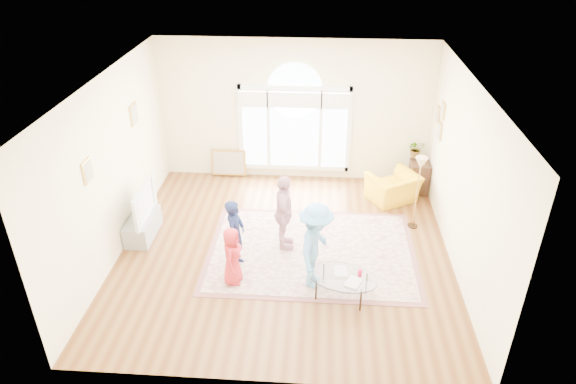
# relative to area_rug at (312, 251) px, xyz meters

# --- Properties ---
(ground) EXTENTS (6.00, 6.00, 0.00)m
(ground) POSITION_rel_area_rug_xyz_m (-0.50, -0.00, -0.01)
(ground) COLOR #582F13
(ground) RESTS_ON ground
(room_shell) EXTENTS (6.00, 6.00, 6.00)m
(room_shell) POSITION_rel_area_rug_xyz_m (-0.49, 2.83, 1.56)
(room_shell) COLOR beige
(room_shell) RESTS_ON ground
(area_rug) EXTENTS (3.60, 2.60, 0.02)m
(area_rug) POSITION_rel_area_rug_xyz_m (0.00, 0.00, 0.00)
(area_rug) COLOR #C4B29A
(area_rug) RESTS_ON ground
(rug_border) EXTENTS (3.80, 2.80, 0.01)m
(rug_border) POSITION_rel_area_rug_xyz_m (0.00, 0.00, -0.00)
(rug_border) COLOR brown
(rug_border) RESTS_ON ground
(tv_console) EXTENTS (0.45, 1.00, 0.42)m
(tv_console) POSITION_rel_area_rug_xyz_m (-3.25, 0.30, 0.20)
(tv_console) COLOR #95989D
(tv_console) RESTS_ON ground
(television) EXTENTS (0.17, 1.14, 0.66)m
(television) POSITION_rel_area_rug_xyz_m (-3.24, 0.30, 0.74)
(television) COLOR black
(television) RESTS_ON tv_console
(coffee_table) EXTENTS (1.30, 1.02, 0.54)m
(coffee_table) POSITION_rel_area_rug_xyz_m (0.51, -1.22, 0.39)
(coffee_table) COLOR silver
(coffee_table) RESTS_ON ground
(armchair) EXTENTS (1.25, 1.21, 0.62)m
(armchair) POSITION_rel_area_rug_xyz_m (1.67, 1.99, 0.30)
(armchair) COLOR yellow
(armchair) RESTS_ON ground
(side_cabinet) EXTENTS (0.40, 0.50, 0.70)m
(side_cabinet) POSITION_rel_area_rug_xyz_m (2.28, 2.46, 0.34)
(side_cabinet) COLOR black
(side_cabinet) RESTS_ON ground
(floor_lamp) EXTENTS (0.30, 0.30, 1.51)m
(floor_lamp) POSITION_rel_area_rug_xyz_m (1.97, 0.99, 1.27)
(floor_lamp) COLOR black
(floor_lamp) RESTS_ON ground
(plant_pedestal) EXTENTS (0.20, 0.20, 0.70)m
(plant_pedestal) POSITION_rel_area_rug_xyz_m (2.20, 2.75, 0.34)
(plant_pedestal) COLOR white
(plant_pedestal) RESTS_ON ground
(potted_plant) EXTENTS (0.40, 0.36, 0.39)m
(potted_plant) POSITION_rel_area_rug_xyz_m (2.20, 2.75, 0.89)
(potted_plant) COLOR #33722D
(potted_plant) RESTS_ON plant_pedestal
(leaning_picture) EXTENTS (0.80, 0.14, 0.62)m
(leaning_picture) POSITION_rel_area_rug_xyz_m (-2.03, 2.90, -0.01)
(leaning_picture) COLOR tan
(leaning_picture) RESTS_ON ground
(child_red) EXTENTS (0.36, 0.52, 1.03)m
(child_red) POSITION_rel_area_rug_xyz_m (-1.29, -0.96, 0.53)
(child_red) COLOR red
(child_red) RESTS_ON area_rug
(child_navy) EXTENTS (0.37, 0.51, 1.29)m
(child_navy) POSITION_rel_area_rug_xyz_m (-1.30, -0.51, 0.66)
(child_navy) COLOR #141C3E
(child_navy) RESTS_ON area_rug
(child_pink) EXTENTS (0.41, 0.87, 1.46)m
(child_pink) POSITION_rel_area_rug_xyz_m (-0.52, 0.10, 0.74)
(child_pink) COLOR #D098A8
(child_pink) RESTS_ON area_rug
(child_blue) EXTENTS (0.78, 1.09, 1.53)m
(child_blue) POSITION_rel_area_rug_xyz_m (0.08, -0.94, 0.77)
(child_blue) COLOR #5C9BD5
(child_blue) RESTS_ON area_rug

